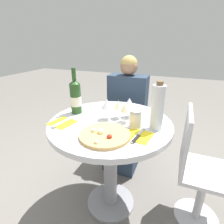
{
  "coord_description": "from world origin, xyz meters",
  "views": [
    {
      "loc": [
        0.42,
        -1.02,
        1.3
      ],
      "look_at": [
        0.04,
        -0.07,
        0.88
      ],
      "focal_mm": 28.0,
      "sensor_mm": 36.0,
      "label": 1
    }
  ],
  "objects_px": {
    "seated_diner": "(125,121)",
    "chair_empty_side": "(197,171)",
    "wine_bottle": "(76,97)",
    "tall_carafe": "(157,108)",
    "dining_table": "(110,142)",
    "chair_behind_diner": "(128,122)",
    "pizza_large": "(105,135)"
  },
  "relations": [
    {
      "from": "dining_table",
      "to": "chair_empty_side",
      "type": "height_order",
      "value": "chair_empty_side"
    },
    {
      "from": "seated_diner",
      "to": "chair_empty_side",
      "type": "distance_m",
      "value": 0.82
    },
    {
      "from": "wine_bottle",
      "to": "tall_carafe",
      "type": "relative_size",
      "value": 1.12
    },
    {
      "from": "dining_table",
      "to": "pizza_large",
      "type": "xyz_separation_m",
      "value": [
        0.05,
        -0.21,
        0.18
      ]
    },
    {
      "from": "pizza_large",
      "to": "tall_carafe",
      "type": "xyz_separation_m",
      "value": [
        0.26,
        0.21,
        0.13
      ]
    },
    {
      "from": "wine_bottle",
      "to": "tall_carafe",
      "type": "distance_m",
      "value": 0.61
    },
    {
      "from": "chair_behind_diner",
      "to": "tall_carafe",
      "type": "xyz_separation_m",
      "value": [
        0.38,
        -0.71,
        0.49
      ]
    },
    {
      "from": "seated_diner",
      "to": "chair_empty_side",
      "type": "height_order",
      "value": "seated_diner"
    },
    {
      "from": "seated_diner",
      "to": "tall_carafe",
      "type": "bearing_deg",
      "value": 123.24
    },
    {
      "from": "chair_empty_side",
      "to": "pizza_large",
      "type": "height_order",
      "value": "chair_empty_side"
    },
    {
      "from": "chair_behind_diner",
      "to": "pizza_large",
      "type": "bearing_deg",
      "value": 97.39
    },
    {
      "from": "pizza_large",
      "to": "chair_behind_diner",
      "type": "bearing_deg",
      "value": 97.39
    },
    {
      "from": "dining_table",
      "to": "seated_diner",
      "type": "relative_size",
      "value": 0.73
    },
    {
      "from": "chair_empty_side",
      "to": "seated_diner",
      "type": "bearing_deg",
      "value": -123.31
    },
    {
      "from": "chair_behind_diner",
      "to": "chair_empty_side",
      "type": "xyz_separation_m",
      "value": [
        0.69,
        -0.59,
        0.0
      ]
    },
    {
      "from": "chair_empty_side",
      "to": "pizza_large",
      "type": "relative_size",
      "value": 2.94
    },
    {
      "from": "pizza_large",
      "to": "wine_bottle",
      "type": "bearing_deg",
      "value": 143.98
    },
    {
      "from": "seated_diner",
      "to": "wine_bottle",
      "type": "bearing_deg",
      "value": 66.7
    },
    {
      "from": "pizza_large",
      "to": "wine_bottle",
      "type": "relative_size",
      "value": 0.87
    },
    {
      "from": "wine_bottle",
      "to": "dining_table",
      "type": "bearing_deg",
      "value": -8.63
    },
    {
      "from": "chair_empty_side",
      "to": "tall_carafe",
      "type": "xyz_separation_m",
      "value": [
        -0.31,
        -0.13,
        0.49
      ]
    },
    {
      "from": "chair_behind_diner",
      "to": "wine_bottle",
      "type": "relative_size",
      "value": 2.57
    },
    {
      "from": "pizza_large",
      "to": "tall_carafe",
      "type": "height_order",
      "value": "tall_carafe"
    },
    {
      "from": "chair_empty_side",
      "to": "dining_table",
      "type": "bearing_deg",
      "value": -78.54
    },
    {
      "from": "chair_behind_diner",
      "to": "wine_bottle",
      "type": "bearing_deg",
      "value": 71.11
    },
    {
      "from": "pizza_large",
      "to": "tall_carafe",
      "type": "bearing_deg",
      "value": 38.48
    },
    {
      "from": "seated_diner",
      "to": "wine_bottle",
      "type": "xyz_separation_m",
      "value": [
        -0.23,
        -0.53,
        0.39
      ]
    },
    {
      "from": "dining_table",
      "to": "chair_empty_side",
      "type": "relative_size",
      "value": 0.97
    },
    {
      "from": "seated_diner",
      "to": "wine_bottle",
      "type": "height_order",
      "value": "seated_diner"
    },
    {
      "from": "dining_table",
      "to": "chair_behind_diner",
      "type": "distance_m",
      "value": 0.74
    },
    {
      "from": "chair_behind_diner",
      "to": "seated_diner",
      "type": "relative_size",
      "value": 0.75
    },
    {
      "from": "seated_diner",
      "to": "tall_carafe",
      "type": "xyz_separation_m",
      "value": [
        0.38,
        -0.58,
        0.41
      ]
    }
  ]
}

